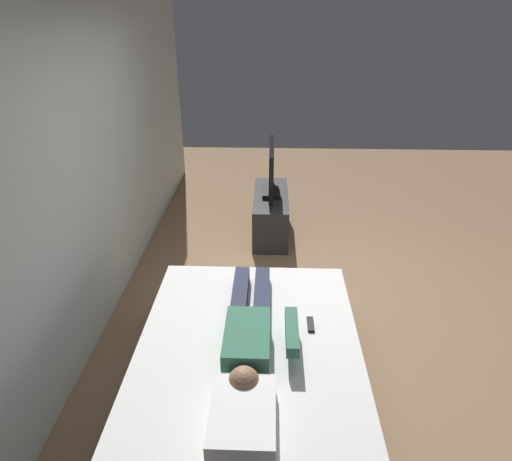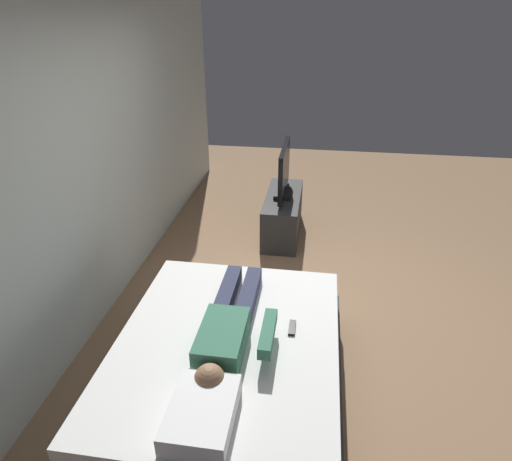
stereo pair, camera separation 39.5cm
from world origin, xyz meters
name	(u,v)px [view 1 (the left image)]	position (x,y,z in m)	size (l,w,h in m)	color
ground_plane	(315,308)	(0.00, 0.00, 0.00)	(10.00, 10.00, 0.00)	#8C6B4C
back_wall	(102,146)	(0.40, 1.90, 1.40)	(6.40, 0.10, 2.80)	silver
bed	(249,373)	(-1.08, 0.55, 0.26)	(1.90, 1.52, 0.54)	#333338
pillow	(243,416)	(-1.71, 0.55, 0.60)	(0.48, 0.34, 0.12)	white
person	(250,329)	(-1.05, 0.54, 0.62)	(1.26, 0.46, 0.18)	#387056
remote	(311,324)	(-0.90, 0.14, 0.55)	(0.15, 0.04, 0.02)	black
tv_stand	(271,214)	(1.50, 0.42, 0.25)	(1.10, 0.40, 0.50)	#2D2D2D
tv	(271,171)	(1.50, 0.42, 0.78)	(0.88, 0.20, 0.59)	black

